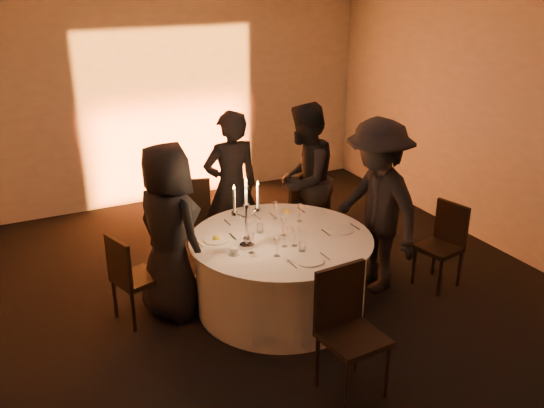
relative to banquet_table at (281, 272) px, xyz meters
name	(u,v)px	position (x,y,z in m)	size (l,w,h in m)	color
floor	(281,306)	(0.00, 0.00, -0.38)	(7.00, 7.00, 0.00)	black
wall_back	(168,97)	(0.00, 3.50, 1.12)	(7.00, 7.00, 0.00)	#B7B2A9
wall_right	(516,130)	(3.00, 0.00, 1.12)	(7.00, 7.00, 0.00)	#B7B2A9
uplighter_fixture	(181,200)	(0.00, 3.20, -0.33)	(0.25, 0.12, 0.10)	black
banquet_table	(281,272)	(0.00, 0.00, 0.00)	(1.80, 1.80, 0.77)	black
chair_left	(130,274)	(-1.41, 0.40, 0.12)	(0.50, 0.50, 0.90)	black
chair_back_left	(191,213)	(-0.44, 1.43, 0.20)	(0.55, 0.55, 1.03)	black
chair_back_right	(292,208)	(0.71, 1.11, 0.17)	(0.59, 0.59, 0.98)	black
chair_right	(444,240)	(1.78, -0.34, 0.13)	(0.47, 0.47, 0.91)	black
chair_front	(347,323)	(-0.10, -1.35, 0.22)	(0.49, 0.49, 1.06)	black
guest_left	(169,232)	(-1.01, 0.38, 0.49)	(0.86, 0.56, 1.76)	black
guest_back_left	(231,187)	(-0.01, 1.22, 0.51)	(0.65, 0.43, 1.79)	black
guest_back_right	(304,181)	(0.82, 1.01, 0.53)	(0.89, 0.69, 1.82)	black
guest_right	(377,206)	(1.07, -0.07, 0.54)	(1.20, 0.69, 1.86)	black
plate_left	(216,239)	(-0.59, 0.22, 0.40)	(0.36, 0.24, 0.08)	white
plate_back_left	(243,220)	(-0.17, 0.56, 0.39)	(0.36, 0.29, 0.01)	white
plate_back_right	(287,212)	(0.34, 0.52, 0.40)	(0.35, 0.26, 0.08)	white
plate_right	(340,230)	(0.61, -0.11, 0.39)	(0.36, 0.27, 0.01)	white
plate_front	(309,260)	(-0.01, -0.56, 0.39)	(0.36, 0.27, 0.01)	white
coffee_cup	(234,251)	(-0.56, -0.13, 0.42)	(0.11, 0.11, 0.07)	white
candelabra	(247,223)	(-0.38, -0.04, 0.63)	(0.29, 0.14, 0.70)	silver
wine_glass_a	(284,223)	(0.04, 0.03, 0.52)	(0.07, 0.07, 0.19)	white
wine_glass_b	(251,239)	(-0.40, -0.18, 0.52)	(0.07, 0.07, 0.19)	white
wine_glass_c	(294,232)	(0.03, -0.22, 0.52)	(0.07, 0.07, 0.19)	white
wine_glass_d	(285,233)	(-0.06, -0.19, 0.52)	(0.07, 0.07, 0.19)	white
wine_glass_e	(275,207)	(0.16, 0.44, 0.52)	(0.07, 0.07, 0.19)	white
wine_glass_f	(300,209)	(0.35, 0.27, 0.52)	(0.07, 0.07, 0.19)	white
wine_glass_g	(277,242)	(-0.22, -0.34, 0.52)	(0.07, 0.07, 0.19)	white
tumbler_a	(260,228)	(-0.13, 0.20, 0.43)	(0.07, 0.07, 0.09)	white
tumbler_b	(302,247)	(0.04, -0.35, 0.43)	(0.07, 0.07, 0.09)	white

